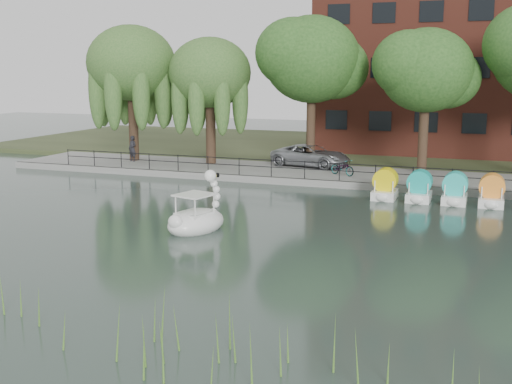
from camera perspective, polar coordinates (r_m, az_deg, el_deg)
The scene contains 16 objects.
ground_plane at distance 24.34m, azimuth -4.40°, elevation -4.58°, with size 120.00×120.00×0.00m, color #3C5045.
promenade at distance 39.08m, azimuth 5.45°, elevation 1.54°, with size 40.00×6.00×0.40m, color gray.
kerb at distance 36.27m, azimuth 4.25°, elevation 0.85°, with size 40.00×0.25×0.40m, color gray.
land_strip at distance 52.60m, azimuth 9.42°, elevation 3.80°, with size 60.00×22.00×0.36m, color #47512D.
railing at distance 36.31m, azimuth 4.35°, elevation 2.37°, with size 32.00×0.05×1.00m.
apartment_building at distance 51.42m, azimuth 17.63°, elevation 13.54°, with size 20.00×10.07×18.00m.
willow_left at distance 44.18m, azimuth -11.04°, elevation 11.15°, with size 5.88×5.88×9.01m.
willow_mid at distance 42.05m, azimuth -4.12°, elevation 10.49°, with size 5.32×5.32×8.15m.
broadleaf_center at distance 40.77m, azimuth 4.99°, elevation 11.61°, with size 6.00×6.00×9.25m.
broadleaf_right at distance 38.98m, azimuth 14.90°, elevation 10.35°, with size 5.40×5.40×8.32m.
minivan at distance 40.95m, azimuth 4.90°, elevation 3.39°, with size 5.75×2.64×1.60m, color gray.
bicycle at distance 37.76m, azimuth 7.69°, elevation 2.25°, with size 1.72×0.60×1.00m, color gray.
pedestrian at distance 43.90m, azimuth -10.93°, elevation 3.98°, with size 0.71×0.48×1.98m, color black.
swan_boat at distance 26.26m, azimuth -5.28°, elevation -2.28°, with size 2.48×3.19×2.39m.
pedal_boat_row at distance 32.89m, azimuth 17.26°, elevation 0.08°, with size 7.95×1.70×1.40m.
reed_bank at distance 15.34m, azimuth -12.69°, elevation -11.85°, with size 24.00×2.40×1.20m.
Camera 1 is at (9.90, -21.28, 6.43)m, focal length 45.00 mm.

